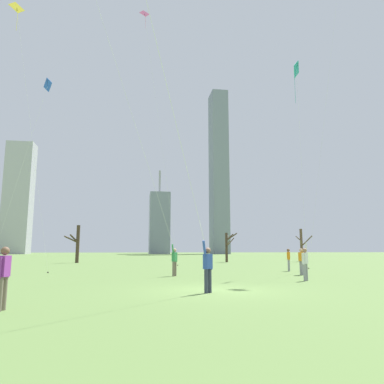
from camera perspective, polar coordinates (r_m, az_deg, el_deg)
name	(u,v)px	position (r m, az deg, el deg)	size (l,w,h in m)	color
ground_plane	(216,291)	(14.36, 3.71, -15.19)	(400.00, 400.00, 0.00)	#5B7A3D
kite_flyer_foreground_right_white	(192,200)	(12.34, 0.05, -1.33)	(4.02, 5.64, 11.48)	#33384C
kite_flyer_foreground_left_orange	(147,169)	(20.82, -7.11, 3.53)	(7.38, 5.94, 20.07)	#726656
kite_flyer_midfield_left_teal	(302,200)	(21.32, 16.92, -1.28)	(3.65, 6.89, 15.51)	gray
bystander_strolling_midfield	(3,275)	(10.79, -27.48, -11.42)	(0.25, 0.50, 1.62)	#726656
bystander_far_off_by_trees	(289,259)	(27.83, 14.91, -10.06)	(0.30, 0.49, 1.62)	gray
bystander_watching_nearby	(301,260)	(23.88, 16.80, -10.20)	(0.26, 0.50, 1.62)	gray
distant_kite_low_near_trees_blue	(43,99)	(31.58, -22.28, 13.40)	(4.13, 1.87, 14.87)	blue
distant_kite_high_overhead_yellow	(20,33)	(28.63, -25.43, 21.60)	(2.90, 3.01, 17.87)	yellow
distant_kite_drifting_right_pink	(148,39)	(39.88, -6.95, 22.73)	(4.37, 2.64, 25.58)	pink
bare_tree_rightmost	(77,243)	(45.97, -17.58, -7.66)	(1.63, 2.29, 4.47)	#423326
bare_tree_far_right_edge	(227,245)	(46.72, 5.57, -8.31)	(1.44, 2.99, 3.67)	#423326
bare_tree_center	(302,244)	(51.18, 16.84, -7.88)	(2.07, 1.32, 4.32)	brown
skyline_mid_tower_left	(159,223)	(139.79, -5.17, -4.93)	(7.56, 11.97, 32.12)	gray
skyline_wide_slab	(219,171)	(140.08, 4.22, 3.25)	(6.11, 8.98, 62.68)	gray
skyline_mid_tower_right	(18,197)	(149.11, -25.59, -0.78)	(9.47, 7.18, 41.38)	#B2B2B7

